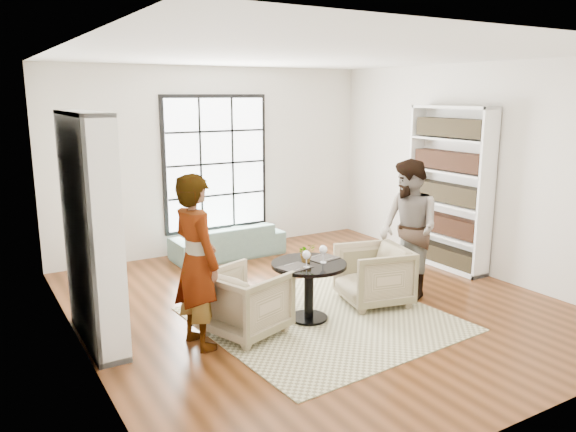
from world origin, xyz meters
TOP-DOWN VIEW (x-y plane):
  - ground at (0.00, 0.00)m, footprint 6.00×6.00m
  - room_shell at (0.00, 0.54)m, footprint 6.00×6.01m
  - rug at (-0.20, -0.47)m, footprint 2.81×2.81m
  - pedestal_table at (-0.35, -0.39)m, footprint 0.86×0.86m
  - sofa at (-0.06, 2.45)m, footprint 1.80×0.73m
  - armchair_left at (-1.14, -0.36)m, footprint 1.01×1.00m
  - armchair_right at (0.63, -0.36)m, footprint 0.96×0.94m
  - person_left at (-1.69, -0.36)m, footprint 0.52×0.71m
  - person_right at (1.18, -0.36)m, footprint 0.79×0.95m
  - placemat_left at (-0.57, -0.45)m, footprint 0.39×0.32m
  - placemat_right at (-0.11, -0.32)m, footprint 0.39×0.32m
  - cutlery_left at (-0.57, -0.45)m, footprint 0.18×0.24m
  - cutlery_right at (-0.11, -0.32)m, footprint 0.18×0.24m
  - wine_glass_left at (-0.47, -0.53)m, footprint 0.09×0.09m
  - wine_glass_right at (-0.21, -0.47)m, footprint 0.09×0.09m
  - flower_centerpiece at (-0.36, -0.35)m, footprint 0.21×0.19m

SIDE VIEW (x-z plane):
  - ground at x=0.00m, z-range 0.00..0.00m
  - rug at x=-0.20m, z-range 0.00..0.01m
  - sofa at x=-0.06m, z-range 0.00..0.52m
  - armchair_left at x=-1.14m, z-range 0.00..0.72m
  - armchair_right at x=0.63m, z-range 0.00..0.73m
  - pedestal_table at x=-0.35m, z-range 0.16..0.85m
  - placemat_left at x=-0.57m, z-range 0.69..0.70m
  - placemat_right at x=-0.11m, z-range 0.69..0.70m
  - cutlery_left at x=-0.57m, z-range 0.70..0.70m
  - cutlery_right at x=-0.11m, z-range 0.70..0.70m
  - flower_centerpiece at x=-0.36m, z-range 0.69..0.91m
  - wine_glass_left at x=-0.47m, z-range 0.73..0.93m
  - wine_glass_right at x=-0.21m, z-range 0.73..0.94m
  - person_right at x=1.18m, z-range 0.00..1.77m
  - person_left at x=-1.69m, z-range 0.00..1.81m
  - room_shell at x=0.00m, z-range -1.74..4.26m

